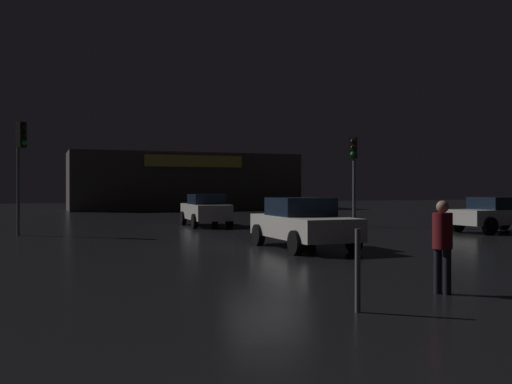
{
  "coord_description": "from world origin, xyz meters",
  "views": [
    {
      "loc": [
        -6.57,
        -16.38,
        1.82
      ],
      "look_at": [
        1.5,
        4.86,
        1.7
      ],
      "focal_mm": 39.94,
      "sensor_mm": 36.0,
      "label": 1
    }
  ],
  "objects_px": {
    "traffic_signal_opposite": "(21,151)",
    "car_far": "(302,223)",
    "traffic_signal_main": "(354,165)",
    "pedestrian": "(442,240)",
    "car_near": "(206,210)",
    "car_crossing": "(497,214)",
    "store_building": "(185,181)"
  },
  "relations": [
    {
      "from": "car_far",
      "to": "pedestrian",
      "type": "relative_size",
      "value": 2.7
    },
    {
      "from": "car_far",
      "to": "pedestrian",
      "type": "xyz_separation_m",
      "value": [
        -0.98,
        -7.68,
        0.15
      ]
    },
    {
      "from": "car_near",
      "to": "pedestrian",
      "type": "relative_size",
      "value": 2.65
    },
    {
      "from": "car_near",
      "to": "car_far",
      "type": "bearing_deg",
      "value": -90.26
    },
    {
      "from": "traffic_signal_opposite",
      "to": "car_near",
      "type": "xyz_separation_m",
      "value": [
        8.26,
        2.78,
        -2.5
      ]
    },
    {
      "from": "pedestrian",
      "to": "traffic_signal_opposite",
      "type": "bearing_deg",
      "value": 114.36
    },
    {
      "from": "car_far",
      "to": "pedestrian",
      "type": "bearing_deg",
      "value": -97.28
    },
    {
      "from": "store_building",
      "to": "pedestrian",
      "type": "xyz_separation_m",
      "value": [
        -5.64,
        -41.86,
        -1.54
      ]
    },
    {
      "from": "car_near",
      "to": "car_crossing",
      "type": "relative_size",
      "value": 1.02
    },
    {
      "from": "car_near",
      "to": "car_far",
      "type": "xyz_separation_m",
      "value": [
        -0.05,
        -11.07,
        -0.03
      ]
    },
    {
      "from": "traffic_signal_opposite",
      "to": "car_near",
      "type": "height_order",
      "value": "traffic_signal_opposite"
    },
    {
      "from": "car_far",
      "to": "store_building",
      "type": "bearing_deg",
      "value": 82.24
    },
    {
      "from": "car_crossing",
      "to": "car_far",
      "type": "bearing_deg",
      "value": -164.11
    },
    {
      "from": "traffic_signal_opposite",
      "to": "car_far",
      "type": "distance_m",
      "value": 11.94
    },
    {
      "from": "store_building",
      "to": "car_near",
      "type": "relative_size",
      "value": 4.66
    },
    {
      "from": "traffic_signal_main",
      "to": "car_near",
      "type": "relative_size",
      "value": 1.0
    },
    {
      "from": "traffic_signal_opposite",
      "to": "car_far",
      "type": "height_order",
      "value": "traffic_signal_opposite"
    },
    {
      "from": "store_building",
      "to": "car_near",
      "type": "xyz_separation_m",
      "value": [
        -4.61,
        -23.11,
        -1.67
      ]
    },
    {
      "from": "traffic_signal_main",
      "to": "car_crossing",
      "type": "distance_m",
      "value": 6.76
    },
    {
      "from": "traffic_signal_main",
      "to": "car_crossing",
      "type": "height_order",
      "value": "traffic_signal_main"
    },
    {
      "from": "car_near",
      "to": "car_far",
      "type": "distance_m",
      "value": 11.07
    },
    {
      "from": "traffic_signal_opposite",
      "to": "car_crossing",
      "type": "xyz_separation_m",
      "value": [
        18.63,
        -5.32,
        -2.55
      ]
    },
    {
      "from": "traffic_signal_opposite",
      "to": "pedestrian",
      "type": "height_order",
      "value": "traffic_signal_opposite"
    },
    {
      "from": "car_near",
      "to": "car_far",
      "type": "height_order",
      "value": "car_near"
    },
    {
      "from": "traffic_signal_opposite",
      "to": "pedestrian",
      "type": "xyz_separation_m",
      "value": [
        7.23,
        -15.97,
        -2.38
      ]
    },
    {
      "from": "traffic_signal_opposite",
      "to": "pedestrian",
      "type": "distance_m",
      "value": 17.69
    },
    {
      "from": "traffic_signal_main",
      "to": "traffic_signal_opposite",
      "type": "bearing_deg",
      "value": 179.04
    },
    {
      "from": "traffic_signal_main",
      "to": "pedestrian",
      "type": "xyz_separation_m",
      "value": [
        -7.51,
        -15.72,
        -2.04
      ]
    },
    {
      "from": "traffic_signal_main",
      "to": "car_far",
      "type": "relative_size",
      "value": 0.98
    },
    {
      "from": "traffic_signal_opposite",
      "to": "car_far",
      "type": "xyz_separation_m",
      "value": [
        8.21,
        -8.29,
        -2.53
      ]
    },
    {
      "from": "traffic_signal_main",
      "to": "car_far",
      "type": "height_order",
      "value": "traffic_signal_main"
    },
    {
      "from": "car_near",
      "to": "pedestrian",
      "type": "bearing_deg",
      "value": -93.15
    }
  ]
}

